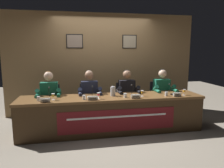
{
  "coord_description": "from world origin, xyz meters",
  "views": [
    {
      "loc": [
        -0.77,
        -4.08,
        1.66
      ],
      "look_at": [
        0.0,
        0.0,
        0.99
      ],
      "focal_mm": 33.31,
      "sensor_mm": 36.0,
      "label": 1
    }
  ],
  "objects_px": {
    "nameplate_center_right": "(136,96)",
    "water_cup_far_right": "(166,94)",
    "chair_center_left": "(89,104)",
    "water_cup_center_left": "(84,98)",
    "panelist_far_left": "(49,96)",
    "juice_glass_far_left": "(53,96)",
    "nameplate_far_right": "(177,94)",
    "microphone_far_right": "(171,91)",
    "panelist_far_right": "(163,91)",
    "nameplate_center_left": "(93,98)",
    "conference_table": "(113,108)",
    "water_cup_center_right": "(125,96)",
    "document_stack_center_left": "(93,98)",
    "microphone_far_left": "(49,95)",
    "panelist_center_left": "(90,94)",
    "chair_far_right": "(159,101)",
    "panelist_center_right": "(128,93)",
    "microphone_center_right": "(133,92)",
    "water_pitcher_central": "(113,91)",
    "chair_center_right": "(125,102)",
    "nameplate_far_left": "(45,100)",
    "juice_glass_far_right": "(184,91)",
    "chair_far_left": "(51,106)",
    "juice_glass_center_right": "(142,92)",
    "microphone_center_left": "(93,93)",
    "water_cup_far_left": "(39,99)",
    "juice_glass_center_left": "(99,94)"
  },
  "relations": [
    {
      "from": "nameplate_center_right",
      "to": "water_cup_far_right",
      "type": "distance_m",
      "value": 0.69
    },
    {
      "from": "chair_center_left",
      "to": "water_cup_center_left",
      "type": "bearing_deg",
      "value": -101.09
    },
    {
      "from": "panelist_far_left",
      "to": "juice_glass_far_left",
      "type": "distance_m",
      "value": 0.53
    },
    {
      "from": "nameplate_far_right",
      "to": "microphone_far_right",
      "type": "distance_m",
      "value": 0.22
    },
    {
      "from": "panelist_far_right",
      "to": "nameplate_far_right",
      "type": "height_order",
      "value": "panelist_far_right"
    },
    {
      "from": "nameplate_center_left",
      "to": "conference_table",
      "type": "bearing_deg",
      "value": 21.93
    },
    {
      "from": "chair_center_left",
      "to": "water_cup_center_right",
      "type": "xyz_separation_m",
      "value": [
        0.66,
        -0.76,
        0.34
      ]
    },
    {
      "from": "conference_table",
      "to": "document_stack_center_left",
      "type": "distance_m",
      "value": 0.46
    },
    {
      "from": "microphone_far_left",
      "to": "panelist_center_left",
      "type": "relative_size",
      "value": 0.18
    },
    {
      "from": "panelist_center_left",
      "to": "chair_far_right",
      "type": "height_order",
      "value": "panelist_center_left"
    },
    {
      "from": "panelist_center_right",
      "to": "microphone_center_right",
      "type": "height_order",
      "value": "panelist_center_right"
    },
    {
      "from": "juice_glass_far_left",
      "to": "panelist_center_left",
      "type": "relative_size",
      "value": 0.1
    },
    {
      "from": "water_pitcher_central",
      "to": "microphone_center_right",
      "type": "bearing_deg",
      "value": -3.11
    },
    {
      "from": "chair_center_right",
      "to": "panelist_center_left",
      "type": "bearing_deg",
      "value": -166.87
    },
    {
      "from": "juice_glass_far_left",
      "to": "water_cup_far_right",
      "type": "relative_size",
      "value": 1.46
    },
    {
      "from": "water_pitcher_central",
      "to": "nameplate_far_left",
      "type": "bearing_deg",
      "value": -166.52
    },
    {
      "from": "juice_glass_far_right",
      "to": "document_stack_center_left",
      "type": "relative_size",
      "value": 0.56
    },
    {
      "from": "conference_table",
      "to": "chair_far_left",
      "type": "relative_size",
      "value": 4.13
    },
    {
      "from": "panelist_far_right",
      "to": "juice_glass_far_right",
      "type": "bearing_deg",
      "value": -68.94
    },
    {
      "from": "panelist_far_left",
      "to": "juice_glass_center_right",
      "type": "distance_m",
      "value": 1.95
    },
    {
      "from": "chair_far_left",
      "to": "nameplate_far_right",
      "type": "relative_size",
      "value": 5.53
    },
    {
      "from": "nameplate_center_left",
      "to": "panelist_far_right",
      "type": "distance_m",
      "value": 1.83
    },
    {
      "from": "microphone_center_left",
      "to": "nameplate_far_right",
      "type": "bearing_deg",
      "value": -9.25
    },
    {
      "from": "nameplate_far_left",
      "to": "microphone_far_left",
      "type": "height_order",
      "value": "microphone_far_left"
    },
    {
      "from": "juice_glass_center_right",
      "to": "juice_glass_far_left",
      "type": "bearing_deg",
      "value": 179.48
    },
    {
      "from": "nameplate_center_left",
      "to": "water_pitcher_central",
      "type": "height_order",
      "value": "water_pitcher_central"
    },
    {
      "from": "conference_table",
      "to": "water_cup_far_right",
      "type": "height_order",
      "value": "water_cup_far_right"
    },
    {
      "from": "chair_center_right",
      "to": "panelist_center_right",
      "type": "bearing_deg",
      "value": -90.0
    },
    {
      "from": "conference_table",
      "to": "chair_far_left",
      "type": "height_order",
      "value": "chair_far_left"
    },
    {
      "from": "panelist_far_left",
      "to": "water_cup_far_right",
      "type": "distance_m",
      "value": 2.45
    },
    {
      "from": "nameplate_center_left",
      "to": "water_cup_center_left",
      "type": "xyz_separation_m",
      "value": [
        -0.16,
        0.08,
        -0.0
      ]
    },
    {
      "from": "water_cup_center_left",
      "to": "chair_center_right",
      "type": "distance_m",
      "value": 1.31
    },
    {
      "from": "chair_center_right",
      "to": "water_pitcher_central",
      "type": "distance_m",
      "value": 0.79
    },
    {
      "from": "water_cup_far_left",
      "to": "juice_glass_center_left",
      "type": "xyz_separation_m",
      "value": [
        1.11,
        -0.03,
        0.05
      ]
    },
    {
      "from": "conference_table",
      "to": "microphone_far_right",
      "type": "relative_size",
      "value": 17.2
    },
    {
      "from": "chair_far_right",
      "to": "water_cup_far_right",
      "type": "relative_size",
      "value": 10.61
    },
    {
      "from": "juice_glass_far_left",
      "to": "panelist_center_right",
      "type": "xyz_separation_m",
      "value": [
        1.58,
        0.5,
        -0.11
      ]
    },
    {
      "from": "chair_center_right",
      "to": "chair_far_right",
      "type": "relative_size",
      "value": 1.0
    },
    {
      "from": "panelist_far_right",
      "to": "water_pitcher_central",
      "type": "relative_size",
      "value": 5.85
    },
    {
      "from": "juice_glass_far_left",
      "to": "water_pitcher_central",
      "type": "bearing_deg",
      "value": 7.16
    },
    {
      "from": "conference_table",
      "to": "chair_center_left",
      "type": "distance_m",
      "value": 0.81
    },
    {
      "from": "water_cup_far_left",
      "to": "document_stack_center_left",
      "type": "xyz_separation_m",
      "value": [
        1.01,
        0.02,
        -0.03
      ]
    },
    {
      "from": "conference_table",
      "to": "nameplate_far_right",
      "type": "distance_m",
      "value": 1.33
    },
    {
      "from": "chair_center_left",
      "to": "chair_far_right",
      "type": "relative_size",
      "value": 1.0
    },
    {
      "from": "microphone_far_left",
      "to": "microphone_center_left",
      "type": "xyz_separation_m",
      "value": [
        0.85,
        0.0,
        0.0
      ]
    },
    {
      "from": "chair_far_left",
      "to": "water_cup_center_left",
      "type": "xyz_separation_m",
      "value": [
        0.7,
        -0.77,
        0.34
      ]
    },
    {
      "from": "panelist_center_left",
      "to": "juice_glass_center_right",
      "type": "distance_m",
      "value": 1.15
    },
    {
      "from": "panelist_center_left",
      "to": "panelist_center_right",
      "type": "height_order",
      "value": "same"
    },
    {
      "from": "chair_center_left",
      "to": "water_cup_center_right",
      "type": "height_order",
      "value": "chair_center_left"
    },
    {
      "from": "juice_glass_far_right",
      "to": "water_cup_far_right",
      "type": "relative_size",
      "value": 1.46
    }
  ]
}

